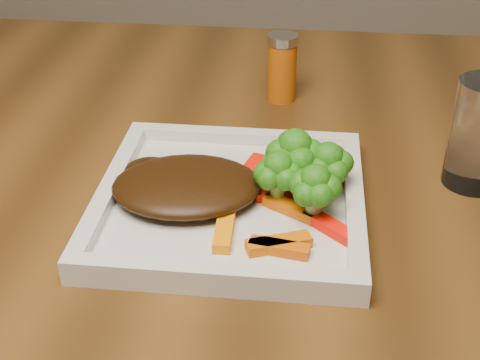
# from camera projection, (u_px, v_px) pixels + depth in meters

# --- Properties ---
(plate) EXTENTS (0.27, 0.27, 0.01)m
(plate) POSITION_uv_depth(u_px,v_px,m) (230.00, 205.00, 0.69)
(plate) COLOR silver
(plate) RESTS_ON dining_table
(steak) EXTENTS (0.17, 0.14, 0.03)m
(steak) POSITION_uv_depth(u_px,v_px,m) (187.00, 186.00, 0.68)
(steak) COLOR #331B07
(steak) RESTS_ON plate
(broccoli_0) EXTENTS (0.08, 0.08, 0.07)m
(broccoli_0) POSITION_uv_depth(u_px,v_px,m) (295.00, 162.00, 0.68)
(broccoli_0) COLOR #206510
(broccoli_0) RESTS_ON plate
(broccoli_1) EXTENTS (0.07, 0.07, 0.06)m
(broccoli_1) POSITION_uv_depth(u_px,v_px,m) (327.00, 169.00, 0.68)
(broccoli_1) COLOR #1B6C12
(broccoli_1) RESTS_ON plate
(broccoli_2) EXTENTS (0.06, 0.06, 0.06)m
(broccoli_2) POSITION_uv_depth(u_px,v_px,m) (314.00, 194.00, 0.64)
(broccoli_2) COLOR #137213
(broccoli_2) RESTS_ON plate
(broccoli_3) EXTENTS (0.07, 0.07, 0.06)m
(broccoli_3) POSITION_uv_depth(u_px,v_px,m) (278.00, 177.00, 0.67)
(broccoli_3) COLOR #2B6410
(broccoli_3) RESTS_ON plate
(carrot_0) EXTENTS (0.06, 0.04, 0.01)m
(carrot_0) POSITION_uv_depth(u_px,v_px,m) (279.00, 243.00, 0.62)
(carrot_0) COLOR #CE5C03
(carrot_0) RESTS_ON plate
(carrot_1) EXTENTS (0.05, 0.05, 0.01)m
(carrot_1) POSITION_uv_depth(u_px,v_px,m) (330.00, 226.00, 0.64)
(carrot_1) COLOR #FF1204
(carrot_1) RESTS_ON plate
(carrot_2) EXTENTS (0.02, 0.06, 0.01)m
(carrot_2) POSITION_uv_depth(u_px,v_px,m) (224.00, 230.00, 0.63)
(carrot_2) COLOR orange
(carrot_2) RESTS_ON plate
(carrot_3) EXTENTS (0.06, 0.02, 0.01)m
(carrot_3) POSITION_uv_depth(u_px,v_px,m) (326.00, 177.00, 0.72)
(carrot_3) COLOR red
(carrot_3) RESTS_ON plate
(carrot_4) EXTENTS (0.03, 0.06, 0.01)m
(carrot_4) POSITION_uv_depth(u_px,v_px,m) (250.00, 171.00, 0.73)
(carrot_4) COLOR #F81404
(carrot_4) RESTS_ON plate
(carrot_5) EXTENTS (0.06, 0.04, 0.01)m
(carrot_5) POSITION_uv_depth(u_px,v_px,m) (290.00, 208.00, 0.67)
(carrot_5) COLOR #CF5503
(carrot_5) RESTS_ON plate
(carrot_6) EXTENTS (0.06, 0.02, 0.01)m
(carrot_6) POSITION_uv_depth(u_px,v_px,m) (283.00, 196.00, 0.68)
(carrot_6) COLOR #F81A04
(carrot_6) RESTS_ON plate
(spice_shaker) EXTENTS (0.05, 0.05, 0.09)m
(spice_shaker) POSITION_uv_depth(u_px,v_px,m) (282.00, 68.00, 0.90)
(spice_shaker) COLOR #A34809
(spice_shaker) RESTS_ON dining_table
(drinking_glass) EXTENTS (0.07, 0.07, 0.12)m
(drinking_glass) POSITION_uv_depth(u_px,v_px,m) (480.00, 134.00, 0.71)
(drinking_glass) COLOR white
(drinking_glass) RESTS_ON dining_table
(carrot_7) EXTENTS (0.06, 0.02, 0.01)m
(carrot_7) POSITION_uv_depth(u_px,v_px,m) (279.00, 248.00, 0.61)
(carrot_7) COLOR #CB5103
(carrot_7) RESTS_ON plate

